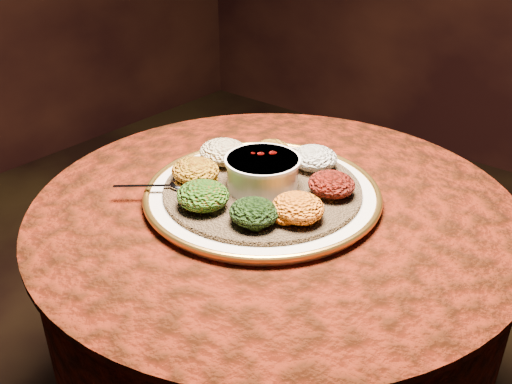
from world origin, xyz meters
The scene contains 13 objects.
table centered at (0.00, 0.00, 0.55)m, with size 0.96×0.96×0.73m.
platter centered at (-0.03, -0.01, 0.75)m, with size 0.53×0.53×0.02m.
injera centered at (-0.03, -0.01, 0.76)m, with size 0.39×0.39×0.01m, color brown.
stew_bowl centered at (-0.03, -0.01, 0.80)m, with size 0.15×0.15×0.06m.
spoon centered at (-0.16, -0.12, 0.77)m, with size 0.12×0.10×0.01m.
portion_ayib centered at (0.01, 0.12, 0.79)m, with size 0.10×0.09×0.05m, color beige.
portion_kitfo centered at (0.09, 0.05, 0.78)m, with size 0.09×0.09×0.04m, color black.
portion_tikil centered at (0.10, -0.06, 0.78)m, with size 0.10×0.09×0.05m, color #A5620D.
portion_gomen centered at (0.05, -0.12, 0.78)m, with size 0.09×0.09×0.04m, color black.
portion_mixveg centered at (-0.06, -0.14, 0.79)m, with size 0.10×0.09×0.05m, color #922509.
portion_kik centered at (-0.14, -0.07, 0.79)m, with size 0.10×0.09×0.05m, color #AB780F.
portion_timatim centered at (-0.16, 0.03, 0.79)m, with size 0.10×0.10×0.05m, color maroon.
portion_shiro centered at (-0.09, 0.11, 0.78)m, with size 0.08×0.07×0.04m, color #A56A13.
Camera 1 is at (0.59, -0.78, 1.30)m, focal length 40.00 mm.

